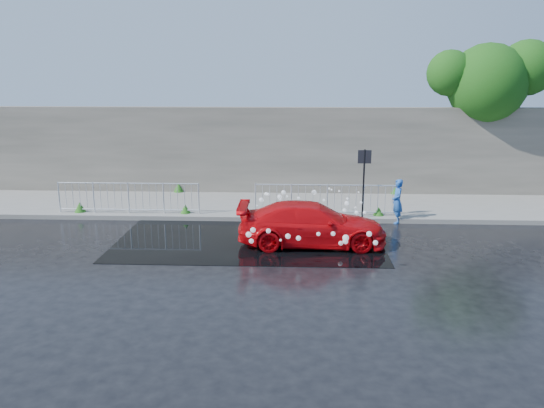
{
  "coord_description": "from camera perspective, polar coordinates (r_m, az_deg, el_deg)",
  "views": [
    {
      "loc": [
        1.87,
        -14.64,
        4.89
      ],
      "look_at": [
        1.17,
        1.39,
        1.0
      ],
      "focal_mm": 35.0,
      "sensor_mm": 36.0,
      "label": 1
    }
  ],
  "objects": [
    {
      "name": "retaining_wall",
      "position": [
        22.12,
        -2.36,
        5.84
      ],
      "size": [
        30.0,
        0.6,
        3.5
      ],
      "primitive_type": "cube",
      "color": "#565249",
      "rests_on": "pavement"
    },
    {
      "name": "sign_post",
      "position": [
        18.17,
        9.86,
        3.39
      ],
      "size": [
        0.45,
        0.06,
        2.5
      ],
      "color": "black",
      "rests_on": "ground"
    },
    {
      "name": "red_car",
      "position": [
        15.68,
        4.31,
        -2.18
      ],
      "size": [
        4.37,
        1.82,
        1.26
      ],
      "primitive_type": "imported",
      "rotation": [
        0.0,
        0.0,
        1.58
      ],
      "color": "red",
      "rests_on": "ground"
    },
    {
      "name": "puddle",
      "position": [
        16.44,
        -2.38,
        -3.67
      ],
      "size": [
        8.0,
        5.0,
        0.01
      ],
      "primitive_type": "cube",
      "color": "black",
      "rests_on": "ground"
    },
    {
      "name": "ground",
      "position": [
        15.55,
        -4.54,
        -4.75
      ],
      "size": [
        90.0,
        90.0,
        0.0
      ],
      "primitive_type": "plane",
      "color": "black",
      "rests_on": "ground"
    },
    {
      "name": "railing_left",
      "position": [
        19.38,
        -15.18,
        0.76
      ],
      "size": [
        5.05,
        0.05,
        1.1
      ],
      "color": "silver",
      "rests_on": "pavement"
    },
    {
      "name": "pavement",
      "position": [
        20.31,
        -2.84,
        -0.11
      ],
      "size": [
        30.0,
        4.0,
        0.15
      ],
      "primitive_type": "cube",
      "color": "slate",
      "rests_on": "ground"
    },
    {
      "name": "tree",
      "position": [
        23.38,
        22.49,
        12.28
      ],
      "size": [
        5.02,
        3.17,
        6.3
      ],
      "color": "#332114",
      "rests_on": "ground"
    },
    {
      "name": "weeds",
      "position": [
        19.8,
        -4.21,
        0.27
      ],
      "size": [
        12.17,
        3.93,
        0.42
      ],
      "color": "#225115",
      "rests_on": "pavement"
    },
    {
      "name": "water_spray",
      "position": [
        16.31,
        4.1,
        -1.4
      ],
      "size": [
        3.65,
        5.79,
        1.08
      ],
      "color": "white",
      "rests_on": "ground"
    },
    {
      "name": "railing_right",
      "position": [
        18.5,
        5.96,
        0.57
      ],
      "size": [
        5.05,
        0.05,
        1.1
      ],
      "color": "silver",
      "rests_on": "pavement"
    },
    {
      "name": "person",
      "position": [
        18.45,
        13.32,
        0.3
      ],
      "size": [
        0.39,
        0.57,
        1.51
      ],
      "primitive_type": "imported",
      "rotation": [
        0.0,
        0.0,
        -1.51
      ],
      "color": "#2359B3",
      "rests_on": "ground"
    },
    {
      "name": "curb",
      "position": [
        18.38,
        -3.41,
        -1.57
      ],
      "size": [
        30.0,
        0.25,
        0.16
      ],
      "primitive_type": "cube",
      "color": "slate",
      "rests_on": "ground"
    }
  ]
}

